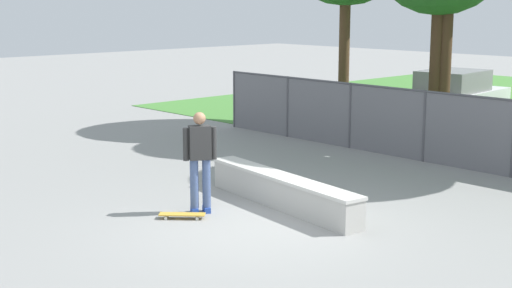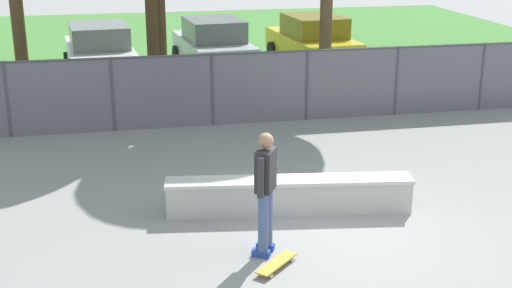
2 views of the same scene
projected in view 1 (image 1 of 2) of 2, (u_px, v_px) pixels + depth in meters
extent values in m
plane|color=gray|center=(259.00, 227.00, 12.35)|extent=(80.00, 80.00, 0.00)
cube|color=#B7B5AD|center=(282.00, 193.00, 13.52)|extent=(4.00, 0.99, 0.53)
cube|color=silver|center=(282.00, 177.00, 13.46)|extent=(4.05, 1.04, 0.06)
cube|color=#2647A5|center=(194.00, 210.00, 13.15)|extent=(0.28, 0.22, 0.10)
cube|color=#2647A5|center=(207.00, 209.00, 13.20)|extent=(0.28, 0.22, 0.10)
cylinder|color=#475B89|center=(194.00, 184.00, 13.03)|extent=(0.15, 0.15, 0.88)
cylinder|color=#475B89|center=(207.00, 183.00, 13.08)|extent=(0.15, 0.15, 0.88)
cube|color=#2D2D2D|center=(200.00, 143.00, 12.92)|extent=(0.37, 0.44, 0.60)
cylinder|color=#2D2D2D|center=(186.00, 144.00, 12.86)|extent=(0.10, 0.10, 0.58)
cylinder|color=#2D2D2D|center=(214.00, 143.00, 12.98)|extent=(0.10, 0.10, 0.58)
sphere|color=#9E7051|center=(199.00, 118.00, 12.84)|extent=(0.22, 0.22, 0.22)
cube|color=gold|center=(182.00, 214.00, 12.79)|extent=(0.71, 0.70, 0.02)
cube|color=#B2B2B7|center=(198.00, 215.00, 12.78)|extent=(0.14, 0.14, 0.02)
cube|color=#B2B2B7|center=(167.00, 215.00, 12.80)|extent=(0.14, 0.14, 0.02)
cylinder|color=silver|center=(197.00, 219.00, 12.70)|extent=(0.06, 0.06, 0.05)
cylinder|color=silver|center=(198.00, 216.00, 12.87)|extent=(0.06, 0.06, 0.05)
cylinder|color=silver|center=(166.00, 218.00, 12.73)|extent=(0.06, 0.06, 0.05)
cylinder|color=silver|center=(167.00, 216.00, 12.89)|extent=(0.06, 0.06, 0.05)
cylinder|color=#4C4C51|center=(234.00, 99.00, 22.11)|extent=(0.07, 0.07, 1.69)
cylinder|color=#4C4C51|center=(288.00, 107.00, 20.49)|extent=(0.07, 0.07, 1.69)
cylinder|color=#4C4C51|center=(350.00, 116.00, 18.88)|extent=(0.07, 0.07, 1.69)
cylinder|color=#4C4C51|center=(424.00, 126.00, 17.27)|extent=(0.07, 0.07, 1.69)
cylinder|color=#4C4C51|center=(469.00, 96.00, 16.30)|extent=(15.74, 0.05, 0.05)
cube|color=slate|center=(467.00, 132.00, 16.46)|extent=(15.74, 0.01, 1.69)
cylinder|color=#513823|center=(344.00, 59.00, 21.69)|extent=(0.32, 0.32, 4.13)
cylinder|color=#47301E|center=(435.00, 71.00, 19.35)|extent=(0.32, 0.32, 3.83)
cylinder|color=#47301E|center=(446.00, 45.00, 19.18)|extent=(0.32, 0.32, 5.23)
cube|color=silver|center=(454.00, 102.00, 22.77)|extent=(2.19, 4.35, 0.70)
cube|color=gray|center=(453.00, 81.00, 22.53)|extent=(1.79, 2.24, 0.64)
cylinder|color=black|center=(447.00, 106.00, 24.37)|extent=(0.28, 0.66, 0.64)
cylinder|color=black|center=(499.00, 112.00, 23.20)|extent=(0.28, 0.66, 0.64)
cylinder|color=black|center=(407.00, 115.00, 22.46)|extent=(0.28, 0.66, 0.64)
cylinder|color=black|center=(461.00, 121.00, 21.29)|extent=(0.28, 0.66, 0.64)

